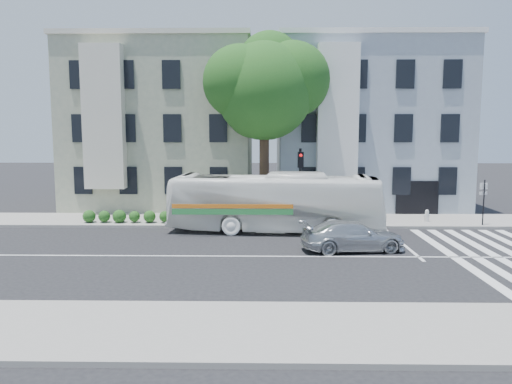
{
  "coord_description": "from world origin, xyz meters",
  "views": [
    {
      "loc": [
        0.02,
        -20.52,
        5.3
      ],
      "look_at": [
        -0.38,
        2.72,
        2.4
      ],
      "focal_mm": 35.0,
      "sensor_mm": 36.0,
      "label": 1
    }
  ],
  "objects_px": {
    "sedan": "(353,236)",
    "fire_hydrant": "(427,215)",
    "bus": "(275,202)",
    "traffic_signal": "(300,176)"
  },
  "relations": [
    {
      "from": "fire_hydrant",
      "to": "traffic_signal",
      "type": "bearing_deg",
      "value": -176.04
    },
    {
      "from": "bus",
      "to": "sedan",
      "type": "bearing_deg",
      "value": -136.03
    },
    {
      "from": "bus",
      "to": "traffic_signal",
      "type": "height_order",
      "value": "traffic_signal"
    },
    {
      "from": "bus",
      "to": "traffic_signal",
      "type": "xyz_separation_m",
      "value": [
        1.43,
        1.79,
        1.22
      ]
    },
    {
      "from": "traffic_signal",
      "to": "fire_hydrant",
      "type": "xyz_separation_m",
      "value": [
        7.23,
        0.5,
        -2.27
      ]
    },
    {
      "from": "fire_hydrant",
      "to": "bus",
      "type": "bearing_deg",
      "value": -165.16
    },
    {
      "from": "bus",
      "to": "traffic_signal",
      "type": "bearing_deg",
      "value": -33.72
    },
    {
      "from": "sedan",
      "to": "traffic_signal",
      "type": "xyz_separation_m",
      "value": [
        -1.92,
        5.9,
        2.11
      ]
    },
    {
      "from": "traffic_signal",
      "to": "fire_hydrant",
      "type": "distance_m",
      "value": 7.59
    },
    {
      "from": "sedan",
      "to": "fire_hydrant",
      "type": "bearing_deg",
      "value": -47.56
    }
  ]
}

